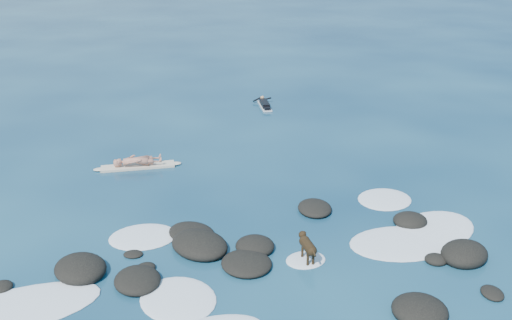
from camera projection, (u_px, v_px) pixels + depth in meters
name	position (u px, v px, depth m)	size (l,w,h in m)	color
ground	(263.00, 247.00, 15.78)	(160.00, 160.00, 0.00)	#0A2642
reef_rocks	(254.00, 276.00, 14.26)	(12.49, 7.86, 0.59)	black
breaking_foam	(264.00, 259.00, 15.20)	(15.13, 6.36, 0.12)	white
standing_surfer_rig	(137.00, 149.00, 20.87)	(3.21, 1.08, 1.84)	beige
paddling_surfer_rig	(264.00, 104.00, 28.49)	(1.13, 2.17, 0.38)	silver
dog	(307.00, 245.00, 14.95)	(0.38, 1.15, 0.73)	black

